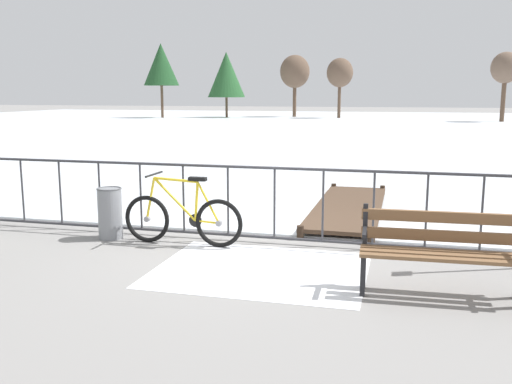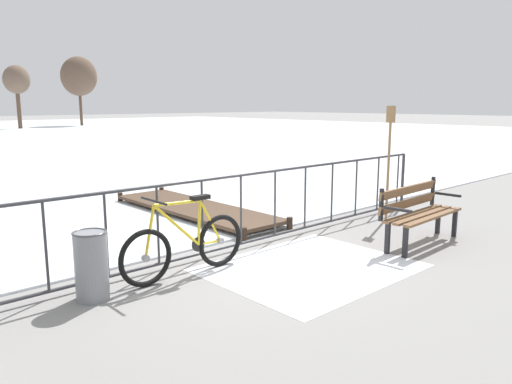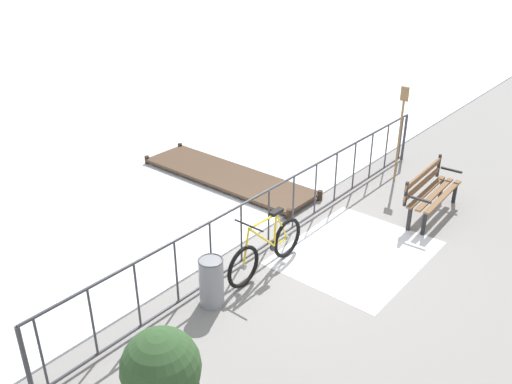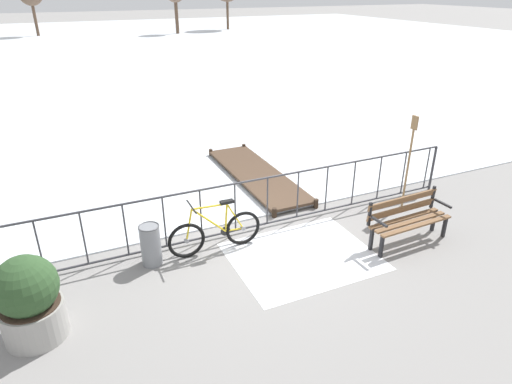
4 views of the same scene
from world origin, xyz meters
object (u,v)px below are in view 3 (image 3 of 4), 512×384
object	(u,v)px
bicycle_near_railing	(266,249)
trash_bin	(211,282)
oar_upright	(400,128)
park_bench	(430,189)
planter_with_shrub	(163,383)

from	to	relation	value
bicycle_near_railing	trash_bin	bearing A→B (deg)	176.82
oar_upright	park_bench	bearing A→B (deg)	-130.20
oar_upright	bicycle_near_railing	bearing A→B (deg)	179.88
park_bench	oar_upright	distance (m)	1.60
oar_upright	trash_bin	bearing A→B (deg)	179.23
planter_with_shrub	oar_upright	bearing A→B (deg)	7.85
bicycle_near_railing	park_bench	bearing A→B (deg)	-19.12
park_bench	trash_bin	bearing A→B (deg)	164.78
planter_with_shrub	oar_upright	distance (m)	7.23
bicycle_near_railing	planter_with_shrub	bearing A→B (deg)	-161.21
oar_upright	planter_with_shrub	bearing A→B (deg)	-172.15
bicycle_near_railing	planter_with_shrub	distance (m)	3.10
bicycle_near_railing	oar_upright	xyz separation A→B (m)	(4.22, -0.01, 0.77)
trash_bin	planter_with_shrub	bearing A→B (deg)	-149.50
planter_with_shrub	oar_upright	world-z (taller)	oar_upright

